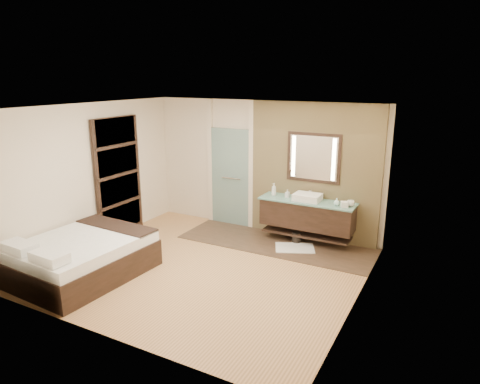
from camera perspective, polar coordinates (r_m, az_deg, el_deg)
The scene contains 15 objects.
floor at distance 7.41m, azimuth -4.50°, elevation -10.13°, with size 5.00×5.00×0.00m, color #98693F.
tile_strip at distance 8.45m, azimuth 4.83°, elevation -6.79°, with size 3.80×1.30×0.01m, color #34281C.
stone_wall at distance 8.43m, azimuth 9.79°, elevation 2.57°, with size 2.60×0.08×2.70m, color tan.
vanity at distance 8.37m, azimuth 8.93°, elevation -2.96°, with size 1.85×0.55×0.88m.
mirror_unit at distance 8.32m, azimuth 9.77°, elevation 4.51°, with size 1.06×0.04×0.96m.
frosted_door at distance 9.20m, azimuth -1.28°, elevation 2.53°, with size 1.10×0.12×2.70m.
shoji_partition at distance 8.90m, azimuth -15.89°, elevation 1.95°, with size 0.06×1.20×2.40m.
bed at distance 7.48m, azimuth -20.33°, elevation -8.13°, with size 1.72×2.10×0.78m.
bath_mat at distance 8.22m, azimuth 7.31°, elevation -7.41°, with size 0.72×0.50×0.02m, color silver.
waste_bin at distance 8.47m, azimuth 7.55°, elevation -6.05°, with size 0.18×0.18×0.22m, color black.
tissue_box at distance 7.97m, azimuth 13.76°, elevation -1.62°, with size 0.12×0.12×0.10m, color white.
soap_bottle_a at distance 8.52m, azimuth 4.53°, elevation 0.37°, with size 0.09×0.09×0.24m, color silver.
soap_bottle_b at distance 8.41m, azimuth 6.34°, elevation -0.19°, with size 0.07×0.07×0.16m, color #B2B2B2.
soap_bottle_c at distance 8.05m, azimuth 12.77°, elevation -1.27°, with size 0.11×0.11×0.14m, color #C3F5F2.
cup at distance 8.05m, azimuth 14.52°, elevation -1.49°, with size 0.14×0.14×0.11m, color white.
Camera 1 is at (3.62, -5.63, 3.17)m, focal length 32.00 mm.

